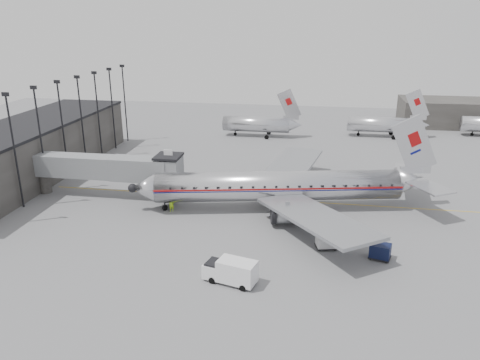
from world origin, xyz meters
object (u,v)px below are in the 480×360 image
object	(u,v)px
baggage_cart_white	(326,241)
service_van	(231,271)
baggage_cart_navy	(380,251)
ramp_worker	(172,205)
airliner	(284,186)

from	to	relation	value
baggage_cart_white	service_van	bearing A→B (deg)	-149.88
service_van	baggage_cart_navy	xyz separation A→B (m)	(14.57, 7.11, -0.37)
service_van	baggage_cart_white	xyz separation A→B (m)	(9.03, 8.61, -0.35)
service_van	baggage_cart_navy	world-z (taller)	service_van
service_van	baggage_cart_white	world-z (taller)	service_van
service_van	ramp_worker	size ratio (longest dim) A/B	3.03
service_van	baggage_cart_white	bearing A→B (deg)	58.36
service_van	baggage_cart_navy	bearing A→B (deg)	40.76
airliner	ramp_worker	world-z (taller)	airliner
baggage_cart_white	ramp_worker	size ratio (longest dim) A/B	1.41
ramp_worker	baggage_cart_white	bearing A→B (deg)	-43.53
service_van	baggage_cart_navy	distance (m)	16.21
airliner	baggage_cart_navy	size ratio (longest dim) A/B	15.54
service_van	ramp_worker	bearing A→B (deg)	139.00
airliner	service_van	world-z (taller)	airliner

